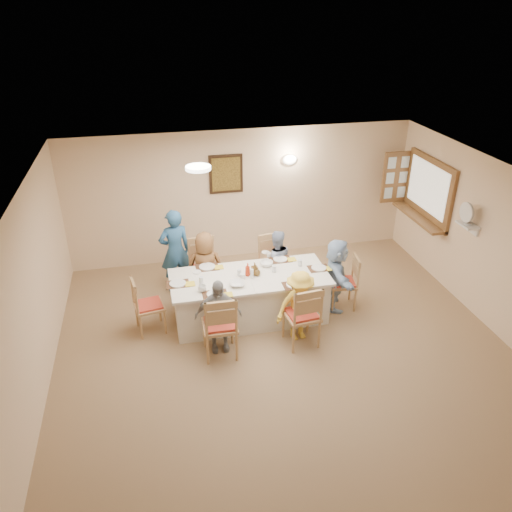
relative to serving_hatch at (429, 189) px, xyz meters
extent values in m
plane|color=#906A4B|center=(-3.21, -2.40, -1.50)|extent=(7.00, 7.00, 0.00)
plane|color=beige|center=(-3.21, 1.10, -0.25)|extent=(6.50, 0.00, 6.50)
plane|color=beige|center=(-6.46, -2.40, -0.25)|extent=(0.00, 7.00, 7.00)
plane|color=white|center=(-3.21, -2.40, 1.00)|extent=(7.00, 7.00, 0.00)
cube|color=black|center=(-3.51, 1.07, 0.20)|extent=(0.62, 0.04, 0.72)
cube|color=black|center=(-3.51, 1.05, 0.20)|extent=(0.52, 0.02, 0.62)
ellipsoid|color=white|center=(-2.31, 1.04, 0.40)|extent=(0.26, 0.09, 0.18)
cylinder|color=white|center=(-4.21, -0.90, 0.97)|extent=(0.36, 0.36, 0.05)
cube|color=brown|center=(0.00, 0.00, 0.00)|extent=(0.06, 1.50, 1.15)
cube|color=brown|center=(-0.12, 0.00, -0.53)|extent=(0.30, 1.50, 0.05)
cube|color=brown|center=(-0.26, 0.76, 0.00)|extent=(0.55, 0.04, 1.00)
cube|color=white|center=(-0.08, -1.35, -0.10)|extent=(0.22, 0.36, 0.03)
cube|color=silver|center=(-3.53, -1.09, -1.12)|extent=(2.44, 1.03, 0.76)
imported|color=brown|center=(-4.13, -0.41, -0.88)|extent=(0.67, 0.49, 1.24)
imported|color=#909FBD|center=(-2.93, -0.41, -0.92)|extent=(0.58, 0.46, 1.15)
imported|color=gray|center=(-4.13, -1.77, -0.93)|extent=(0.70, 0.35, 1.14)
imported|color=yellow|center=(-2.93, -1.77, -0.94)|extent=(0.84, 0.61, 1.13)
imported|color=#A8C6E8|center=(-2.11, -1.09, -0.89)|extent=(1.26, 0.73, 1.23)
imported|color=#2B5E90|center=(-4.58, 0.06, -0.76)|extent=(0.68, 0.56, 1.49)
cube|color=#472B19|center=(-4.13, -1.51, -0.74)|extent=(0.36, 0.27, 0.01)
cylinder|color=white|center=(-4.13, -1.51, -0.73)|extent=(0.24, 0.24, 0.01)
cube|color=yellow|center=(-3.95, -1.56, -0.73)|extent=(0.14, 0.14, 0.01)
cube|color=#472B19|center=(-2.93, -1.51, -0.74)|extent=(0.35, 0.26, 0.01)
cylinder|color=white|center=(-2.93, -1.51, -0.73)|extent=(0.26, 0.26, 0.02)
cube|color=yellow|center=(-2.75, -1.56, -0.73)|extent=(0.14, 0.14, 0.01)
cube|color=#472B19|center=(-4.13, -0.67, -0.74)|extent=(0.36, 0.27, 0.01)
cylinder|color=white|center=(-4.13, -0.67, -0.73)|extent=(0.26, 0.26, 0.02)
cube|color=yellow|center=(-3.95, -0.72, -0.73)|extent=(0.14, 0.14, 0.01)
cube|color=#472B19|center=(-2.93, -0.67, -0.74)|extent=(0.35, 0.26, 0.01)
cylinder|color=white|center=(-2.93, -0.67, -0.73)|extent=(0.23, 0.23, 0.01)
cube|color=yellow|center=(-2.75, -0.72, -0.73)|extent=(0.14, 0.14, 0.01)
cube|color=#472B19|center=(-4.63, -1.09, -0.74)|extent=(0.34, 0.25, 0.01)
cylinder|color=white|center=(-4.63, -1.09, -0.73)|extent=(0.25, 0.25, 0.02)
cube|color=yellow|center=(-4.45, -1.14, -0.73)|extent=(0.15, 0.15, 0.01)
cube|color=#472B19|center=(-2.41, -1.09, -0.74)|extent=(0.33, 0.25, 0.01)
cylinder|color=white|center=(-2.41, -1.09, -0.73)|extent=(0.24, 0.24, 0.01)
cube|color=yellow|center=(-2.23, -1.14, -0.73)|extent=(0.15, 0.15, 0.01)
imported|color=white|center=(-4.30, -1.37, -0.69)|extent=(0.15, 0.15, 0.10)
imported|color=white|center=(-3.09, -0.54, -0.70)|extent=(0.11, 0.11, 0.08)
imported|color=white|center=(-3.77, -1.32, -0.71)|extent=(0.28, 0.28, 0.06)
imported|color=white|center=(-3.20, -0.81, -0.71)|extent=(0.31, 0.31, 0.07)
imported|color=red|center=(-3.56, -1.06, -0.63)|extent=(0.12, 0.12, 0.21)
imported|color=brown|center=(-3.44, -1.05, -0.64)|extent=(0.12, 0.12, 0.20)
imported|color=brown|center=(-3.42, -1.09, -0.67)|extent=(0.15, 0.15, 0.14)
cylinder|color=silver|center=(-3.68, -1.04, -0.68)|extent=(0.07, 0.07, 0.10)
camera|label=1|loc=(-4.89, -7.60, 3.09)|focal=35.00mm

